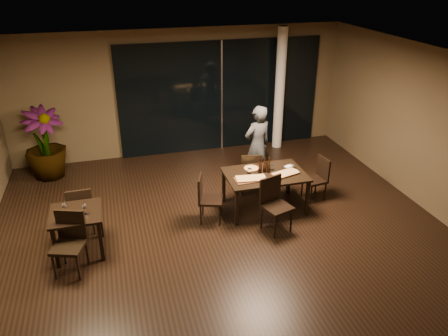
% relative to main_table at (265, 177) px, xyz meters
% --- Properties ---
extents(ground, '(8.00, 8.00, 0.00)m').
position_rel_main_table_xyz_m(ground, '(-1.00, -0.80, -0.68)').
color(ground, black).
rests_on(ground, ground).
extents(wall_back, '(8.00, 0.10, 3.00)m').
position_rel_main_table_xyz_m(wall_back, '(-1.00, 3.25, 0.82)').
color(wall_back, brown).
rests_on(wall_back, ground).
extents(wall_right, '(0.10, 8.00, 3.00)m').
position_rel_main_table_xyz_m(wall_right, '(3.05, -0.80, 0.82)').
color(wall_right, brown).
rests_on(wall_right, ground).
extents(ceiling, '(8.00, 8.00, 0.04)m').
position_rel_main_table_xyz_m(ceiling, '(-1.00, -0.80, 2.34)').
color(ceiling, silver).
rests_on(ceiling, wall_back).
extents(window_panel, '(5.00, 0.06, 2.70)m').
position_rel_main_table_xyz_m(window_panel, '(0.00, 3.16, 0.67)').
color(window_panel, black).
rests_on(window_panel, ground).
extents(column, '(0.24, 0.24, 3.00)m').
position_rel_main_table_xyz_m(column, '(1.40, 2.85, 0.82)').
color(column, white).
rests_on(column, ground).
extents(main_table, '(1.50, 1.00, 0.75)m').
position_rel_main_table_xyz_m(main_table, '(0.00, 0.00, 0.00)').
color(main_table, black).
rests_on(main_table, ground).
extents(side_table, '(0.80, 0.80, 0.75)m').
position_rel_main_table_xyz_m(side_table, '(-3.40, -0.50, -0.05)').
color(side_table, black).
rests_on(side_table, ground).
extents(chair_main_far, '(0.49, 0.49, 0.91)m').
position_rel_main_table_xyz_m(chair_main_far, '(-0.07, 0.63, -0.17)').
color(chair_main_far, black).
rests_on(chair_main_far, ground).
extents(chair_main_near, '(0.57, 0.57, 0.98)m').
position_rel_main_table_xyz_m(chair_main_near, '(-0.08, -0.69, -0.13)').
color(chair_main_near, black).
rests_on(chair_main_near, ground).
extents(chair_main_left, '(0.53, 0.53, 0.90)m').
position_rel_main_table_xyz_m(chair_main_left, '(-1.17, -0.12, -0.17)').
color(chair_main_left, black).
rests_on(chair_main_left, ground).
extents(chair_main_right, '(0.45, 0.45, 0.87)m').
position_rel_main_table_xyz_m(chair_main_right, '(1.17, 0.11, -0.19)').
color(chair_main_right, black).
rests_on(chair_main_right, ground).
extents(chair_side_far, '(0.43, 0.43, 0.91)m').
position_rel_main_table_xyz_m(chair_side_far, '(-3.36, 0.04, -0.17)').
color(chair_side_far, black).
rests_on(chair_side_far, ground).
extents(chair_side_near, '(0.58, 0.58, 0.98)m').
position_rel_main_table_xyz_m(chair_side_near, '(-3.50, -0.93, -0.13)').
color(chair_side_near, black).
rests_on(chair_side_near, ground).
extents(diner, '(0.68, 0.55, 1.73)m').
position_rel_main_table_xyz_m(diner, '(0.21, 1.06, 0.19)').
color(diner, '#303336').
rests_on(diner, ground).
extents(potted_plant, '(1.17, 1.17, 1.57)m').
position_rel_main_table_xyz_m(potted_plant, '(-4.12, 2.57, 0.11)').
color(potted_plant, '#1E4B19').
rests_on(potted_plant, ground).
extents(pizza_board_left, '(0.60, 0.31, 0.01)m').
position_rel_main_table_xyz_m(pizza_board_left, '(-0.34, -0.17, 0.08)').
color(pizza_board_left, '#482717').
rests_on(pizza_board_left, main_table).
extents(pizza_board_right, '(0.55, 0.39, 0.01)m').
position_rel_main_table_xyz_m(pizza_board_right, '(0.35, -0.14, 0.08)').
color(pizza_board_right, '#432915').
rests_on(pizza_board_right, main_table).
extents(oblong_pizza_left, '(0.55, 0.31, 0.02)m').
position_rel_main_table_xyz_m(oblong_pizza_left, '(-0.34, -0.17, 0.10)').
color(oblong_pizza_left, maroon).
rests_on(oblong_pizza_left, pizza_board_left).
extents(oblong_pizza_right, '(0.52, 0.35, 0.02)m').
position_rel_main_table_xyz_m(oblong_pizza_right, '(0.35, -0.14, 0.10)').
color(oblong_pizza_right, maroon).
rests_on(oblong_pizza_right, pizza_board_right).
extents(round_pizza, '(0.27, 0.27, 0.01)m').
position_rel_main_table_xyz_m(round_pizza, '(-0.19, 0.27, 0.08)').
color(round_pizza, '#A91A12').
rests_on(round_pizza, main_table).
extents(bottle_a, '(0.06, 0.06, 0.29)m').
position_rel_main_table_xyz_m(bottle_a, '(-0.09, 0.06, 0.22)').
color(bottle_a, black).
rests_on(bottle_a, main_table).
extents(bottle_b, '(0.07, 0.07, 0.30)m').
position_rel_main_table_xyz_m(bottle_b, '(0.08, 0.04, 0.23)').
color(bottle_b, black).
rests_on(bottle_b, main_table).
extents(bottle_c, '(0.07, 0.07, 0.30)m').
position_rel_main_table_xyz_m(bottle_c, '(0.01, 0.07, 0.22)').
color(bottle_c, black).
rests_on(bottle_c, main_table).
extents(tumbler_left, '(0.08, 0.08, 0.10)m').
position_rel_main_table_xyz_m(tumbler_left, '(-0.28, 0.09, 0.12)').
color(tumbler_left, white).
rests_on(tumbler_left, main_table).
extents(tumbler_right, '(0.08, 0.08, 0.10)m').
position_rel_main_table_xyz_m(tumbler_right, '(0.18, 0.13, 0.12)').
color(tumbler_right, white).
rests_on(tumbler_right, main_table).
extents(napkin_near, '(0.21, 0.17, 0.01)m').
position_rel_main_table_xyz_m(napkin_near, '(0.54, -0.07, 0.08)').
color(napkin_near, white).
rests_on(napkin_near, main_table).
extents(napkin_far, '(0.20, 0.16, 0.01)m').
position_rel_main_table_xyz_m(napkin_far, '(0.56, 0.17, 0.08)').
color(napkin_far, silver).
rests_on(napkin_far, main_table).
extents(wine_glass_a, '(0.07, 0.07, 0.16)m').
position_rel_main_table_xyz_m(wine_glass_a, '(-3.55, -0.47, 0.16)').
color(wine_glass_a, white).
rests_on(wine_glass_a, side_table).
extents(wine_glass_b, '(0.08, 0.08, 0.17)m').
position_rel_main_table_xyz_m(wine_glass_b, '(-3.24, -0.59, 0.16)').
color(wine_glass_b, white).
rests_on(wine_glass_b, side_table).
extents(side_napkin, '(0.21, 0.17, 0.01)m').
position_rel_main_table_xyz_m(side_napkin, '(-3.39, -0.72, 0.08)').
color(side_napkin, white).
rests_on(side_napkin, side_table).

